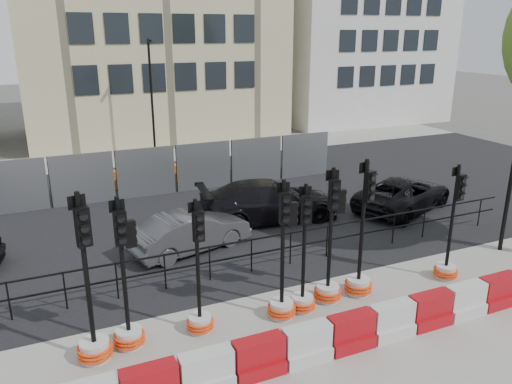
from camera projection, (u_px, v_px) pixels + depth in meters
name	position (u px, v px, depth m)	size (l,w,h in m)	color
ground	(270.00, 292.00, 12.73)	(120.00, 120.00, 0.00)	#51514C
sidewalk_near	(333.00, 359.00, 10.12)	(40.00, 6.00, 0.02)	gray
road	(191.00, 207.00, 18.82)	(40.00, 14.00, 0.03)	black
sidewalk_far	(142.00, 156.00, 26.66)	(40.00, 4.00, 0.02)	gray
building_white	(354.00, 7.00, 35.93)	(12.00, 9.06, 16.00)	silver
kerb_railing	(251.00, 250.00, 13.56)	(18.00, 0.04, 1.00)	black
heras_fencing	(171.00, 172.00, 21.05)	(14.33, 1.72, 2.00)	gray
lamp_post_far	(152.00, 97.00, 24.97)	(0.12, 0.56, 6.00)	black
barrier_row	(329.00, 339.00, 10.18)	(12.55, 0.50, 0.80)	#B80E15
traffic_signal_a	(93.00, 328.00, 9.89)	(0.71, 0.71, 3.59)	silver
traffic_signal_b	(128.00, 313.00, 10.31)	(0.66, 0.66, 3.34)	silver
traffic_signal_c	(200.00, 306.00, 10.88)	(0.61, 0.61, 3.10)	silver
traffic_signal_d	(283.00, 287.00, 11.38)	(0.66, 0.66, 3.35)	silver
traffic_signal_e	(303.00, 286.00, 11.69)	(0.62, 0.62, 3.17)	silver
traffic_signal_f	(329.00, 271.00, 12.09)	(0.67, 0.67, 3.42)	silver
traffic_signal_g	(360.00, 268.00, 12.43)	(0.69, 0.69, 3.53)	silver
traffic_signal_h	(448.00, 256.00, 13.24)	(0.63, 0.63, 3.18)	silver
car_b	(190.00, 231.00, 14.99)	(3.93, 2.22, 1.23)	#424246
car_c	(269.00, 201.00, 17.38)	(5.12, 2.57, 1.43)	black
car_d	(404.00, 194.00, 18.44)	(4.86, 3.51, 1.23)	black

